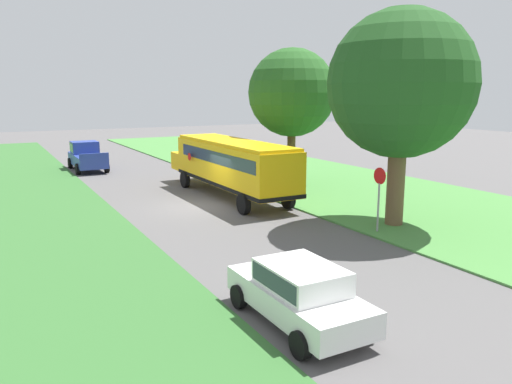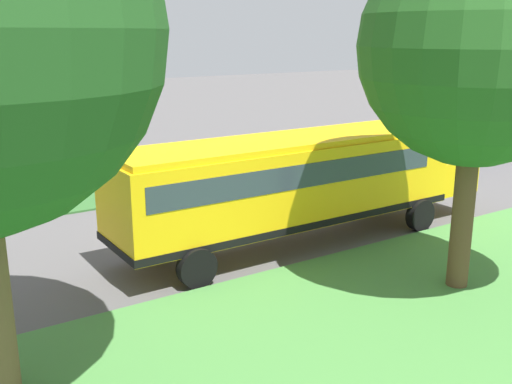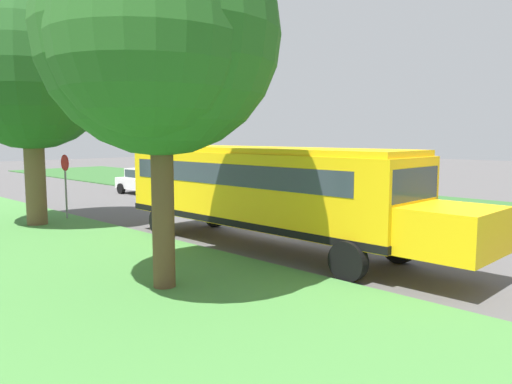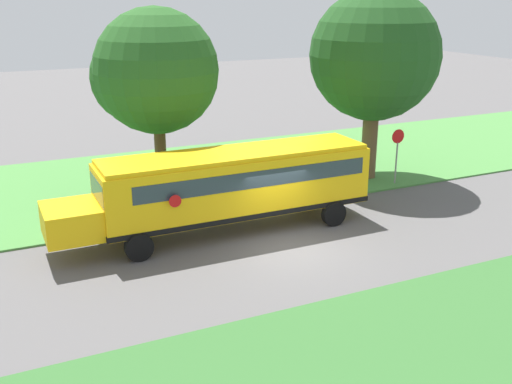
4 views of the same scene
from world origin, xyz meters
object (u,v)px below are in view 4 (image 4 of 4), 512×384
Objects in this scene: oak_tree_roadside_mid at (374,56)px; stop_sign at (397,150)px; school_bus at (229,184)px; oak_tree_beside_bus at (151,73)px.

oak_tree_roadside_mid is 3.34× the size of stop_sign.
school_bus is at bearing -68.55° from oak_tree_roadside_mid.
oak_tree_beside_bus reaches higher than school_bus.
stop_sign is at bearing 75.39° from oak_tree_beside_bus.
oak_tree_roadside_mid is (-3.48, 8.85, 4.10)m from school_bus.
school_bus is at bearing -77.59° from stop_sign.
oak_tree_roadside_mid reaches higher than stop_sign.
school_bus is 10.35m from oak_tree_roadside_mid.
oak_tree_beside_bus is 3.06× the size of stop_sign.
oak_tree_roadside_mid is at bearing -153.37° from stop_sign.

